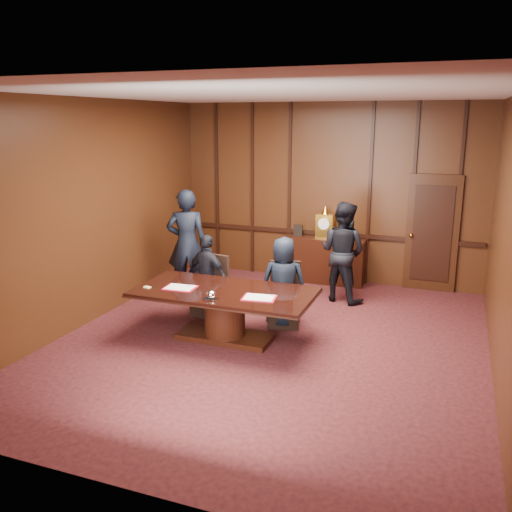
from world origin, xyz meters
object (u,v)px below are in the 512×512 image
at_px(sideboard, 324,258).
at_px(witness_left, 187,244).
at_px(conference_table, 225,306).
at_px(signatory_right, 284,282).
at_px(witness_right, 343,252).
at_px(signatory_left, 208,276).

xyz_separation_m(sideboard, witness_left, (-2.11, -1.77, 0.51)).
bearing_deg(sideboard, conference_table, -101.39).
bearing_deg(signatory_right, witness_right, -124.43).
bearing_deg(signatory_left, sideboard, -100.04).
xyz_separation_m(signatory_right, witness_left, (-2.08, 0.79, 0.27)).
distance_m(conference_table, signatory_right, 1.05).
xyz_separation_m(signatory_right, witness_right, (0.59, 1.58, 0.18)).
distance_m(conference_table, witness_right, 2.71).
bearing_deg(signatory_left, signatory_right, -162.63).
bearing_deg(signatory_left, conference_table, 146.46).
bearing_deg(sideboard, witness_left, -139.93).
xyz_separation_m(conference_table, witness_left, (-1.43, 1.59, 0.48)).
relative_size(sideboard, witness_left, 0.81).
height_order(conference_table, witness_left, witness_left).
bearing_deg(witness_left, signatory_right, 139.30).
xyz_separation_m(sideboard, conference_table, (-0.68, -3.36, 0.02)).
distance_m(witness_left, witness_right, 2.79).
distance_m(signatory_left, signatory_right, 1.30).
xyz_separation_m(signatory_left, signatory_right, (1.30, 0.00, 0.03)).
xyz_separation_m(sideboard, signatory_left, (-1.33, -2.56, 0.20)).
bearing_deg(witness_right, witness_left, 35.32).
relative_size(witness_left, witness_right, 1.11).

